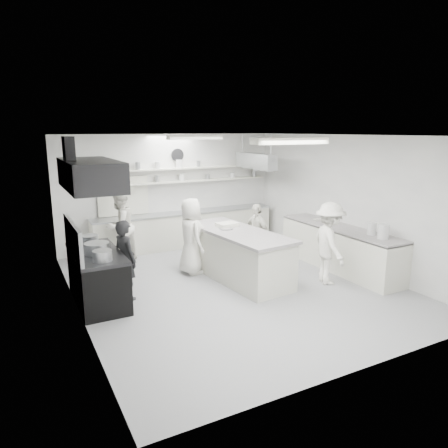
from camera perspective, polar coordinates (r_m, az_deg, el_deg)
name	(u,v)px	position (r m, az deg, el deg)	size (l,w,h in m)	color
floor	(233,285)	(8.62, 1.19, -8.39)	(6.00, 7.00, 0.02)	#9F9F9F
ceiling	(233,135)	(8.04, 1.29, 12.11)	(6.00, 7.00, 0.02)	silver
wall_back	(171,191)	(11.35, -7.33, 4.55)	(6.00, 0.04, 3.00)	silver
wall_front	(368,262)	(5.50, 19.17, -4.93)	(6.00, 0.04, 3.00)	silver
wall_left	(73,230)	(7.28, -19.94, -0.73)	(0.04, 7.00, 3.00)	silver
wall_right	(347,201)	(9.98, 16.54, 3.00)	(0.04, 7.00, 3.00)	silver
stove	(98,278)	(8.01, -16.92, -7.16)	(0.80, 1.80, 0.90)	black
exhaust_hood	(90,175)	(7.59, -17.85, 6.47)	(0.85, 2.00, 0.50)	black
back_counter	(186,229)	(11.38, -5.24, -0.71)	(5.00, 0.60, 0.92)	silver
shelf_lower	(196,181)	(11.46, -3.84, 5.97)	(4.20, 0.26, 0.04)	silver
shelf_upper	(196,168)	(11.42, -3.87, 7.71)	(4.20, 0.26, 0.04)	silver
pass_through_window	(123,196)	(10.96, -13.68, 3.74)	(1.30, 0.04, 1.00)	black
wall_clock	(177,155)	(11.29, -6.44, 9.38)	(0.32, 0.32, 0.05)	white
right_counter	(339,248)	(9.82, 15.49, -3.25)	(0.74, 3.30, 0.94)	silver
pot_rack	(256,161)	(11.15, 4.36, 8.61)	(0.30, 1.60, 0.40)	#A1A4A8
light_fixture_front	(290,141)	(6.53, 9.08, 11.18)	(1.30, 0.25, 0.10)	silver
light_fixture_rear	(195,137)	(9.66, -3.98, 11.78)	(1.30, 0.25, 0.10)	silver
prep_island	(237,255)	(8.88, 1.86, -4.33)	(0.99, 2.67, 0.98)	silver
stove_pot	(97,250)	(7.71, -17.03, -3.37)	(0.44, 0.44, 0.25)	#A1A4A8
cook_stove	(126,260)	(7.93, -13.34, -4.80)	(0.55, 0.36, 1.51)	black
cook_back	(120,226)	(10.17, -14.06, -0.30)	(0.85, 0.66, 1.74)	white
cook_island_left	(191,236)	(9.11, -4.55, -1.68)	(0.82, 0.53, 1.67)	white
cook_island_right	(256,233)	(9.88, 4.46, -1.29)	(0.83, 0.35, 1.42)	white
cook_right	(330,243)	(8.74, 14.26, -2.59)	(1.10, 0.63, 1.70)	white
bowl_island_a	(226,230)	(8.90, 0.29, -0.77)	(0.28, 0.28, 0.07)	#A1A4A8
bowl_island_b	(225,225)	(9.35, 0.12, -0.14)	(0.18, 0.18, 0.06)	silver
bowl_right	(319,220)	(10.29, 12.85, 0.48)	(0.23, 0.23, 0.06)	silver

